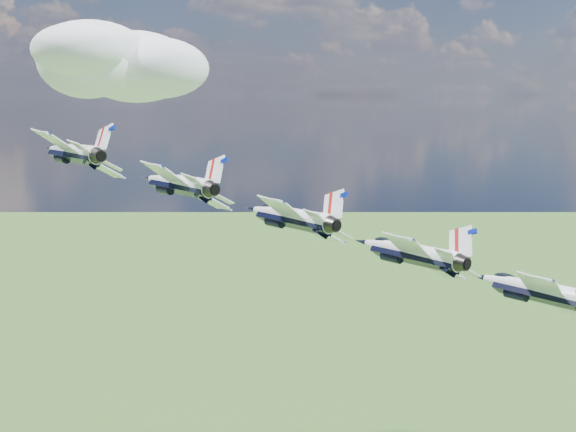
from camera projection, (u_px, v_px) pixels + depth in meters
name	position (u px, v px, depth m)	size (l,w,h in m)	color
cloud_far	(121.00, 62.00, 288.11)	(69.27, 54.43, 27.21)	white
jet_0	(72.00, 152.00, 75.54)	(9.64, 14.27, 4.26)	white
jet_1	(177.00, 183.00, 73.26)	(9.64, 14.27, 4.26)	white
jet_2	(288.00, 216.00, 70.99)	(9.64, 14.27, 4.26)	silver
jet_3	(407.00, 251.00, 68.71)	(9.64, 14.27, 4.26)	silver
jet_4	(534.00, 289.00, 66.43)	(9.64, 14.27, 4.26)	white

